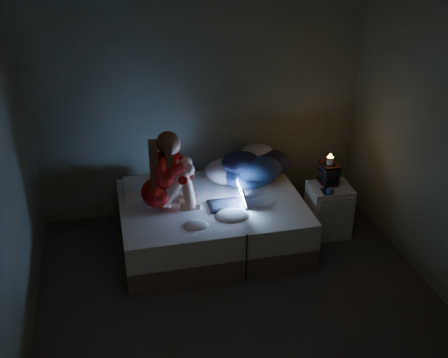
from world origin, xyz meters
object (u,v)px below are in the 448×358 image
object	(u,v)px
bed	(212,222)
nightstand	(328,210)
woman	(156,171)
candle	(330,159)
laptop	(227,194)
phone	(326,192)

from	to	relation	value
bed	nightstand	world-z (taller)	nightstand
woman	candle	distance (m)	1.80
woman	nightstand	distance (m)	1.91
laptop	candle	bearing A→B (deg)	7.98
nightstand	candle	xyz separation A→B (m)	(0.00, 0.08, 0.56)
nightstand	phone	distance (m)	0.32
woman	bed	bearing A→B (deg)	3.57
bed	woman	bearing A→B (deg)	-178.62
nightstand	candle	world-z (taller)	candle
woman	phone	xyz separation A→B (m)	(1.71, -0.17, -0.34)
bed	laptop	world-z (taller)	laptop
bed	laptop	size ratio (longest dim) A/B	4.92
woman	laptop	world-z (taller)	woman
woman	nightstand	world-z (taller)	woman
candle	phone	world-z (taller)	candle
laptop	nightstand	xyz separation A→B (m)	(1.13, 0.05, -0.36)
bed	nightstand	bearing A→B (deg)	-3.56
bed	nightstand	distance (m)	1.26
woman	laptop	distance (m)	0.73
woman	phone	world-z (taller)	woman
nightstand	candle	bearing A→B (deg)	91.99
bed	candle	size ratio (longest dim) A/B	23.08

